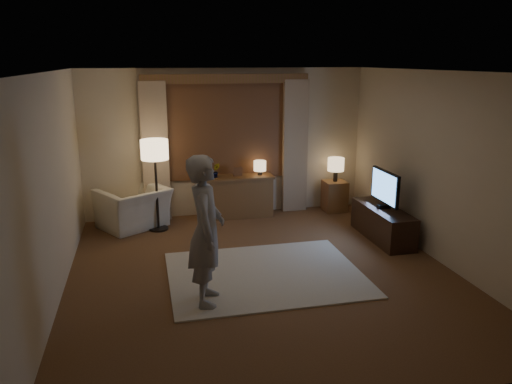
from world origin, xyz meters
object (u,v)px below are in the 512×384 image
object	(u,v)px
side_table	(335,196)
person	(206,231)
armchair	(134,208)
sideboard	(238,197)
tv_stand	(383,223)

from	to	relation	value
side_table	person	xyz separation A→B (m)	(-2.79, -3.11, 0.60)
side_table	armchair	bearing A→B (deg)	-177.49
armchair	person	xyz separation A→B (m)	(0.85, -2.95, 0.55)
armchair	sideboard	bearing A→B (deg)	154.27
side_table	person	bearing A→B (deg)	-131.91
side_table	person	size ratio (longest dim) A/B	0.32
sideboard	person	bearing A→B (deg)	-107.09
person	armchair	bearing A→B (deg)	26.50
armchair	person	distance (m)	3.12
side_table	sideboard	bearing A→B (deg)	178.43
tv_stand	person	distance (m)	3.39
sideboard	side_table	bearing A→B (deg)	-1.57
side_table	person	world-z (taller)	person
sideboard	person	distance (m)	3.35
sideboard	person	size ratio (longest dim) A/B	0.69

